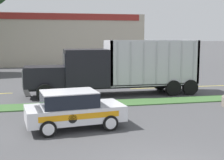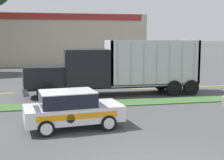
{
  "view_description": "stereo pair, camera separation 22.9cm",
  "coord_description": "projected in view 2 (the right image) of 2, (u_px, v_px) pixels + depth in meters",
  "views": [
    {
      "loc": [
        -3.31,
        -7.6,
        3.8
      ],
      "look_at": [
        0.5,
        9.88,
        1.35
      ],
      "focal_mm": 50.0,
      "sensor_mm": 36.0,
      "label": 1
    },
    {
      "loc": [
        -3.08,
        -7.65,
        3.8
      ],
      "look_at": [
        0.5,
        9.88,
        1.35
      ],
      "focal_mm": 50.0,
      "sensor_mm": 36.0,
      "label": 2
    }
  ],
  "objects": [
    {
      "name": "centre_line_5",
      "position": [
        147.0,
        88.0,
        23.45
      ],
      "size": [
        2.4,
        0.14,
        0.01
      ],
      "primitive_type": "cube",
      "color": "yellow",
      "rests_on": "ground_plane"
    },
    {
      "name": "centre_line_4",
      "position": [
        75.0,
        91.0,
        22.38
      ],
      "size": [
        2.4,
        0.14,
        0.01
      ],
      "primitive_type": "cube",
      "color": "yellow",
      "rests_on": "ground_plane"
    },
    {
      "name": "grass_verge",
      "position": [
        104.0,
        104.0,
        17.92
      ],
      "size": [
        120.0,
        1.71,
        0.06
      ],
      "primitive_type": "cube",
      "color": "#3D6633",
      "rests_on": "ground_plane"
    },
    {
      "name": "centre_line_6",
      "position": [
        212.0,
        86.0,
        24.52
      ],
      "size": [
        2.4,
        0.14,
        0.01
      ],
      "primitive_type": "cube",
      "color": "yellow",
      "rests_on": "ground_plane"
    },
    {
      "name": "rally_car",
      "position": [
        72.0,
        109.0,
        13.1
      ],
      "size": [
        4.26,
        2.37,
        1.62
      ],
      "color": "white",
      "rests_on": "ground_plane"
    },
    {
      "name": "dump_truck_mid",
      "position": [
        101.0,
        71.0,
        20.48
      ],
      "size": [
        11.37,
        2.73,
        3.62
      ],
      "color": "black",
      "rests_on": "ground_plane"
    },
    {
      "name": "store_building_backdrop",
      "position": [
        28.0,
        40.0,
        45.39
      ],
      "size": [
        32.38,
        12.1,
        6.93
      ],
      "color": "#BCB29E",
      "rests_on": "ground_plane"
    }
  ]
}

